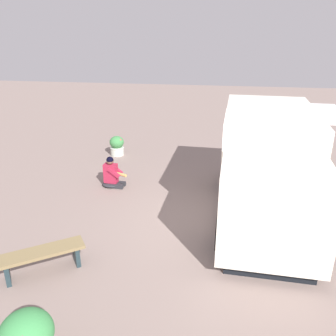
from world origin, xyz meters
TOP-DOWN VIEW (x-y plane):
  - ground_plane at (0.00, 0.00)m, footprint 40.00×40.00m
  - food_truck at (0.66, -1.09)m, footprint 4.96×2.79m
  - person_customer at (1.63, 2.94)m, footprint 0.49×0.76m
  - planter_flowering_far at (4.15, 3.53)m, footprint 0.49×0.49m
  - plaza_bench at (-2.16, 3.10)m, footprint 1.19×1.47m

SIDE VIEW (x-z plane):
  - ground_plane at x=0.00m, z-range 0.00..0.00m
  - person_customer at x=1.63m, z-range -0.10..0.78m
  - planter_flowering_far at x=4.15m, z-range 0.01..0.68m
  - plaza_bench at x=-2.16m, z-range 0.11..0.57m
  - food_truck at x=0.66m, z-range -0.05..2.36m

